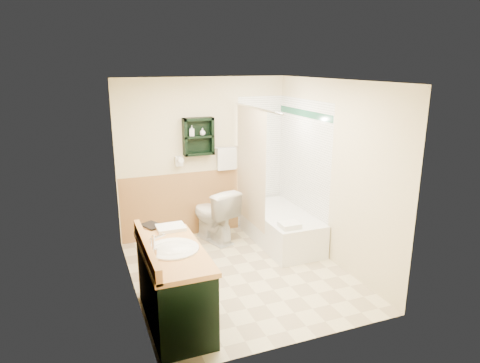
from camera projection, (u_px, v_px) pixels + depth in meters
The scene contains 25 objects.
floor at pixel (240, 274), 5.44m from camera, with size 3.00×3.00×0.00m, color beige.
back_wall at pixel (203, 158), 6.48m from camera, with size 2.60×0.04×2.40m, color #FEF3C6.
left_wall at pixel (127, 195), 4.66m from camera, with size 0.04×3.00×2.40m, color #FEF3C6.
right_wall at pixel (334, 173), 5.58m from camera, with size 0.04×3.00×2.40m, color #FEF3C6.
ceiling at pixel (240, 79), 4.79m from camera, with size 2.60×3.00×0.04m, color white.
wainscot_left at pixel (135, 254), 4.86m from camera, with size 2.98×2.98×1.00m, color tan, non-canonical shape.
wainscot_back at pixel (205, 202), 6.64m from camera, with size 2.58×2.58×1.00m, color tan, non-canonical shape.
mirror_frame at pixel (137, 181), 4.10m from camera, with size 1.30×1.30×1.00m, color brown, non-canonical shape.
mirror_glass at pixel (138, 181), 4.10m from camera, with size 1.20×1.20×0.90m, color white, non-canonical shape.
tile_right at pixel (302, 171), 6.28m from camera, with size 1.50×1.50×2.10m, color white, non-canonical shape.
tile_back at pixel (266, 162), 6.84m from camera, with size 0.95×0.95×2.10m, color white, non-canonical shape.
tile_accent at pixel (304, 113), 6.05m from camera, with size 1.50×1.50×0.10m, color #164D33, non-canonical shape.
wall_shelf at pixel (198, 137), 6.25m from camera, with size 0.45×0.15×0.55m, color black.
hair_dryer at pixel (179, 161), 6.26m from camera, with size 0.10×0.24×0.18m, color silver, non-canonical shape.
towel_bar at pixel (226, 147), 6.50m from camera, with size 0.40×0.06×0.40m, color silver, non-canonical shape.
curtain_rod at pixel (256, 108), 5.76m from camera, with size 0.03×0.03×1.60m, color silver.
shower_curtain at pixel (251, 167), 6.15m from camera, with size 1.05×1.05×1.70m, color #C6B495, non-canonical shape.
vanity at pixel (174, 286), 4.34m from camera, with size 0.59×1.28×0.81m, color black.
bathtub at pixel (281, 228), 6.32m from camera, with size 0.71×1.50×0.47m, color white.
toilet at pixel (214, 215), 6.37m from camera, with size 0.46×0.82×0.80m, color white.
counter_towel at pixel (171, 228), 4.74m from camera, with size 0.31×0.24×0.04m, color silver.
vanity_book at pixel (144, 219), 4.72m from camera, with size 0.18×0.02×0.24m, color black.
tub_towel at pixel (290, 225), 5.67m from camera, with size 0.26×0.22×0.07m, color silver.
soap_bottle_a at pixel (192, 134), 6.20m from camera, with size 0.07×0.15×0.07m, color white.
soap_bottle_b at pixel (203, 133), 6.25m from camera, with size 0.08×0.11×0.08m, color white.
Camera 1 is at (-1.79, -4.59, 2.60)m, focal length 32.00 mm.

